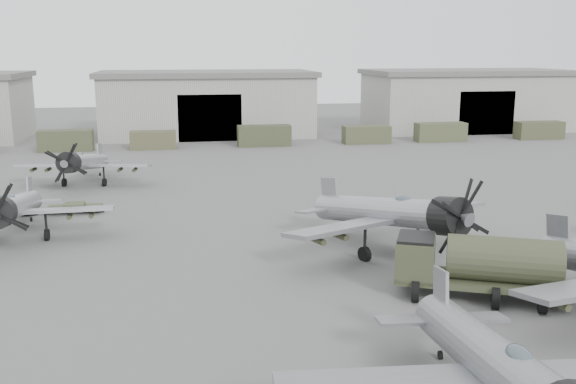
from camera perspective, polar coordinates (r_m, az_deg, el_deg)
name	(u,v)px	position (r m, az deg, el deg)	size (l,w,h in m)	color
ground	(279,306)	(30.11, -0.79, -10.10)	(220.00, 220.00, 0.00)	#555553
hangar_center	(207,103)	(89.79, -7.22, 7.85)	(29.00, 14.80, 8.70)	#A5A69B
hangar_right	(465,99)	(99.21, 15.49, 7.94)	(29.00, 14.80, 8.70)	#A5A69B
support_truck_2	(66,141)	(79.13, -19.14, 4.34)	(6.12, 2.20, 2.44)	#3D412A
support_truck_3	(153,140)	(78.19, -11.89, 4.55)	(5.36, 2.20, 2.11)	#4A4A30
support_truck_4	(264,136)	(78.84, -2.14, 5.03)	(6.46, 2.20, 2.53)	#3A3E28
support_truck_5	(366,135)	(81.65, 6.99, 5.09)	(5.91, 2.20, 2.20)	#42462D
support_truck_6	(440,132)	(85.04, 13.40, 5.20)	(6.49, 2.20, 2.40)	#44492F
support_truck_7	(539,130)	(91.39, 21.42, 5.14)	(6.28, 2.20, 2.29)	#40432C
aircraft_near_1	(507,374)	(20.22, 18.86, -15.06)	(13.55, 12.19, 5.39)	gray
aircraft_mid_1	(13,208)	(42.36, -23.25, -1.34)	(11.86, 10.67, 4.76)	#9EA0A7
aircraft_mid_2	(395,213)	(36.98, 9.48, -1.89)	(13.35, 12.09, 5.45)	gray
aircraft_far_0	(82,163)	(57.84, -17.81, 2.51)	(11.63, 10.47, 4.62)	#9FA3A8
fuel_tanker	(478,262)	(31.83, 16.52, -6.02)	(8.23, 5.55, 3.03)	#373B27
tug_trailer	(41,208)	(49.29, -21.12, -1.31)	(6.58, 1.44, 1.32)	#3E462E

